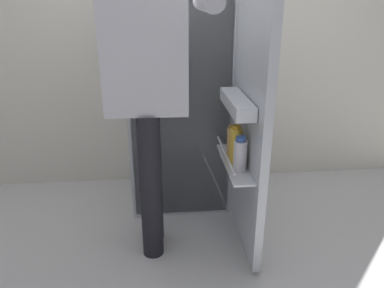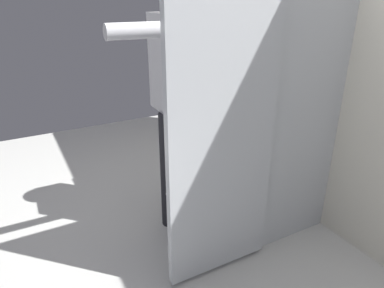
# 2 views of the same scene
# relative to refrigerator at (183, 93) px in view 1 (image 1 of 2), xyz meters

# --- Properties ---
(ground_plane) EXTENTS (5.01, 5.01, 0.00)m
(ground_plane) POSITION_rel_refrigerator_xyz_m (-0.03, -0.49, -0.81)
(ground_plane) COLOR silver
(kitchen_wall) EXTENTS (4.40, 0.10, 2.63)m
(kitchen_wall) POSITION_rel_refrigerator_xyz_m (-0.03, 0.39, 0.51)
(kitchen_wall) COLOR silver
(kitchen_wall) RESTS_ON ground_plane
(refrigerator) EXTENTS (0.72, 1.23, 1.61)m
(refrigerator) POSITION_rel_refrigerator_xyz_m (0.00, 0.00, 0.00)
(refrigerator) COLOR silver
(refrigerator) RESTS_ON ground_plane
(person) EXTENTS (0.54, 0.75, 1.70)m
(person) POSITION_rel_refrigerator_xyz_m (-0.21, -0.55, 0.21)
(person) COLOR black
(person) RESTS_ON ground_plane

